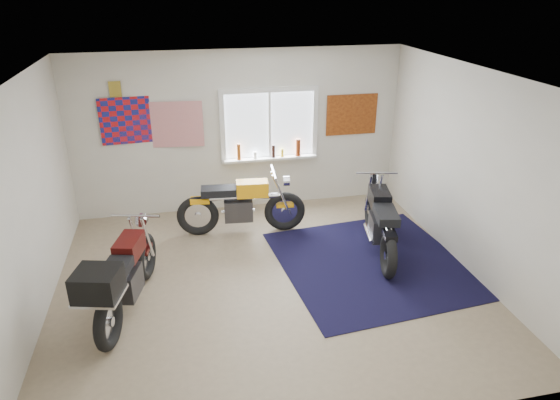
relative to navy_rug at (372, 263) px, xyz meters
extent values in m
plane|color=#9E896B|center=(-1.53, -0.15, -0.01)|extent=(5.50, 5.50, 0.00)
plane|color=white|center=(-1.53, -0.15, 2.69)|extent=(5.50, 5.50, 0.00)
plane|color=silver|center=(-1.53, 2.35, 1.34)|extent=(5.50, 0.00, 5.50)
plane|color=silver|center=(-1.53, -2.65, 1.34)|extent=(5.50, 0.00, 5.50)
plane|color=silver|center=(-4.28, -0.15, 1.34)|extent=(0.00, 5.00, 5.00)
plane|color=silver|center=(1.22, -0.15, 1.34)|extent=(0.00, 5.00, 5.00)
cube|color=black|center=(0.00, 0.00, 0.00)|extent=(2.73, 2.82, 0.01)
cube|color=white|center=(-1.03, 2.33, 1.44)|extent=(1.50, 0.02, 1.10)
cube|color=white|center=(-1.03, 2.32, 2.03)|extent=(1.66, 0.06, 0.08)
cube|color=white|center=(-1.03, 2.32, 0.85)|extent=(1.66, 0.06, 0.08)
cube|color=white|center=(-1.82, 2.32, 1.44)|extent=(0.08, 0.06, 1.10)
cube|color=white|center=(-0.24, 2.32, 1.44)|extent=(0.08, 0.06, 1.10)
cube|color=white|center=(-1.03, 2.32, 1.44)|extent=(0.04, 0.06, 1.10)
cube|color=white|center=(-1.03, 2.26, 0.87)|extent=(1.60, 0.16, 0.04)
cylinder|color=#954515|center=(-1.57, 2.25, 1.03)|extent=(0.07, 0.07, 0.28)
cylinder|color=white|center=(-1.29, 2.25, 0.95)|extent=(0.06, 0.06, 0.12)
cylinder|color=black|center=(-0.97, 2.25, 1.00)|extent=(0.06, 0.06, 0.22)
cylinder|color=yellow|center=(-0.82, 2.25, 0.96)|extent=(0.05, 0.05, 0.14)
cylinder|color=maroon|center=(-0.54, 2.25, 1.04)|extent=(0.09, 0.09, 0.30)
plane|color=red|center=(-3.23, 2.33, 1.64)|extent=(1.00, 0.07, 1.00)
plane|color=red|center=(-2.58, 2.31, 1.54)|extent=(0.90, 0.09, 0.90)
cube|color=olive|center=(-3.43, 2.33, 2.14)|extent=(0.18, 0.02, 0.24)
cube|color=#A54C14|center=(0.42, 2.33, 1.54)|extent=(0.90, 0.03, 0.70)
torus|color=black|center=(-0.99, 1.28, 0.32)|extent=(0.66, 0.18, 0.65)
torus|color=black|center=(-2.35, 1.41, 0.32)|extent=(0.66, 0.18, 0.65)
cylinder|color=silver|center=(-0.99, 1.28, 0.32)|extent=(0.12, 0.11, 0.11)
cylinder|color=silver|center=(-2.35, 1.41, 0.32)|extent=(0.12, 0.11, 0.11)
cylinder|color=silver|center=(-1.67, 1.35, 0.60)|extent=(1.23, 0.20, 0.09)
cube|color=#2B2B2D|center=(-1.71, 1.35, 0.38)|extent=(0.46, 0.31, 0.33)
cylinder|color=silver|center=(-1.70, 1.51, 0.29)|extent=(0.54, 0.12, 0.07)
cube|color=#FFA80D|center=(-1.49, 1.33, 0.73)|extent=(0.51, 0.30, 0.23)
cube|color=black|center=(-2.01, 1.38, 0.71)|extent=(0.56, 0.32, 0.12)
cube|color=#FFA80D|center=(-2.30, 1.40, 0.58)|extent=(0.31, 0.18, 0.08)
cube|color=#FFA80D|center=(-0.99, 1.28, 0.43)|extent=(0.28, 0.16, 0.05)
cylinder|color=silver|center=(-1.16, 1.30, 0.99)|extent=(0.09, 0.60, 0.04)
cylinder|color=silver|center=(-0.97, 1.28, 0.83)|extent=(0.11, 0.16, 0.16)
torus|color=black|center=(0.38, 1.04, 0.31)|extent=(0.26, 0.65, 0.63)
torus|color=black|center=(0.07, -0.34, 0.31)|extent=(0.26, 0.65, 0.63)
cylinder|color=silver|center=(0.38, 1.04, 0.31)|extent=(0.12, 0.13, 0.11)
cylinder|color=silver|center=(0.07, -0.34, 0.31)|extent=(0.12, 0.13, 0.11)
cylinder|color=silver|center=(0.22, 0.35, 0.62)|extent=(0.36, 1.26, 0.09)
cube|color=#2B2B2D|center=(0.21, 0.30, 0.40)|extent=(0.37, 0.50, 0.34)
cylinder|color=silver|center=(0.06, 0.34, 0.30)|extent=(0.19, 0.56, 0.07)
cube|color=black|center=(0.26, 0.53, 0.76)|extent=(0.36, 0.55, 0.24)
cube|color=black|center=(0.15, 0.01, 0.74)|extent=(0.39, 0.60, 0.12)
cube|color=black|center=(0.08, -0.29, 0.60)|extent=(0.22, 0.33, 0.08)
cube|color=black|center=(0.38, 1.04, 0.43)|extent=(0.20, 0.31, 0.05)
cylinder|color=silver|center=(0.34, 0.86, 1.02)|extent=(0.62, 0.17, 0.04)
cylinder|color=silver|center=(0.38, 1.06, 0.86)|extent=(0.18, 0.13, 0.16)
torus|color=black|center=(-3.10, 0.31, 0.31)|extent=(0.28, 0.65, 0.64)
torus|color=black|center=(-3.45, -1.03, 0.31)|extent=(0.28, 0.65, 0.64)
cylinder|color=silver|center=(-3.10, 0.31, 0.31)|extent=(0.12, 0.13, 0.11)
cylinder|color=silver|center=(-3.45, -1.03, 0.31)|extent=(0.12, 0.13, 0.11)
cylinder|color=silver|center=(-3.28, -0.36, 0.60)|extent=(0.40, 1.22, 0.09)
cube|color=#2B2B2D|center=(-3.29, -0.41, 0.39)|extent=(0.38, 0.50, 0.33)
cylinder|color=silver|center=(-3.44, -0.37, 0.29)|extent=(0.20, 0.54, 0.07)
cube|color=#3F0B0A|center=(-3.23, -0.19, 0.74)|extent=(0.37, 0.54, 0.24)
cube|color=black|center=(-3.36, -0.69, 0.72)|extent=(0.40, 0.59, 0.12)
cube|color=#3F0B0A|center=(-3.44, -0.98, 0.58)|extent=(0.23, 0.33, 0.08)
cube|color=#3F0B0A|center=(-3.10, 0.31, 0.43)|extent=(0.20, 0.30, 0.05)
cylinder|color=silver|center=(-3.15, 0.14, 1.00)|extent=(0.60, 0.19, 0.04)
cylinder|color=silver|center=(-3.10, 0.33, 0.84)|extent=(0.18, 0.13, 0.16)
cube|color=black|center=(-3.47, -1.12, 0.86)|extent=(0.53, 0.51, 0.30)
camera|label=1|loc=(-2.55, -5.69, 3.69)|focal=32.00mm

